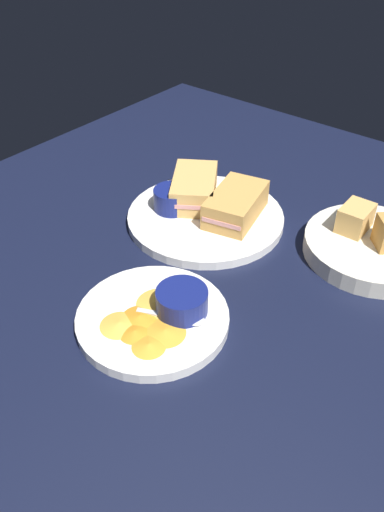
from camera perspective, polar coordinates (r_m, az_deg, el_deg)
ground_plane at (r=88.69cm, az=3.34°, el=0.43°), size 110.00×110.00×3.00cm
plate_sandwich_main at (r=93.03cm, az=1.49°, el=4.24°), size 27.80×27.80×1.60cm
sandwich_half_near at (r=90.97cm, az=4.85°, el=5.65°), size 14.52×10.40×4.80cm
sandwich_half_far at (r=95.43cm, az=0.25°, el=7.48°), size 15.04×13.51×4.80cm
ramekin_dark_sauce at (r=93.01cm, az=-2.21°, el=6.34°), size 6.59×6.59×3.91cm
spoon_by_dark_ramekin at (r=91.71cm, az=0.70°, el=4.57°), size 3.23×9.96×0.80cm
plate_chips_companion at (r=73.50cm, az=-4.34°, el=-6.86°), size 21.51×21.51×1.60cm
ramekin_light_gravy at (r=72.00cm, az=-1.12°, el=-4.91°), size 7.32×7.32×3.54cm
spoon_by_gravy_ramekin at (r=71.66cm, az=-0.80°, el=-6.88°), size 5.49×9.57×0.80cm
plantain_chip_scatter at (r=71.59cm, az=-5.00°, el=-7.19°), size 13.69×11.94×0.60cm
bread_basket_rear at (r=89.38cm, az=19.23°, el=1.23°), size 21.98×21.98×8.06cm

